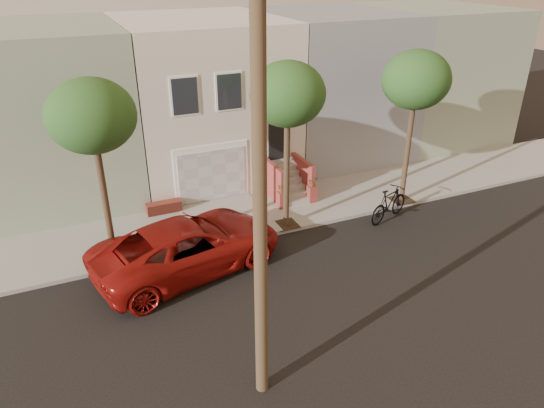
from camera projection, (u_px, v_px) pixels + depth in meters
name	position (u px, v px, depth m)	size (l,w,h in m)	color
ground	(309.00, 288.00, 16.16)	(90.00, 90.00, 0.00)	black
sidewalk	(249.00, 215.00, 20.51)	(40.00, 3.70, 0.15)	gray
house_row	(202.00, 96.00, 23.70)	(33.10, 11.70, 7.00)	beige
tree_left	(92.00, 117.00, 15.02)	(2.70, 2.57, 6.30)	#2D2116
tree_mid	(288.00, 95.00, 17.38)	(2.70, 2.57, 6.30)	#2D2116
tree_right	(416.00, 81.00, 19.37)	(2.70, 2.57, 6.30)	#2D2116
pickup_truck	(188.00, 246.00, 16.78)	(2.97, 6.45, 1.79)	maroon
motorcycle	(389.00, 204.00, 20.05)	(0.66, 2.32, 1.39)	black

